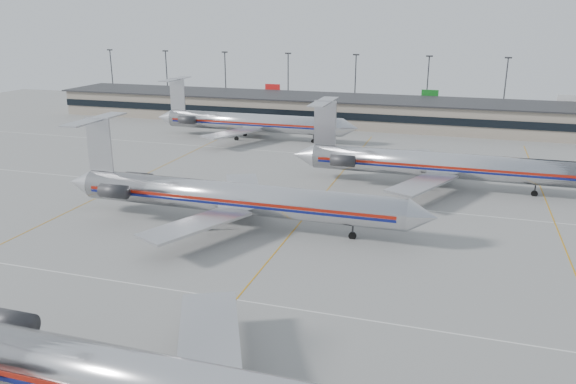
% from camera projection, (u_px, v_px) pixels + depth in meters
% --- Properties ---
extents(ground, '(260.00, 260.00, 0.00)m').
position_uv_depth(ground, '(184.00, 362.00, 41.21)').
color(ground, gray).
rests_on(ground, ground).
extents(apron_markings, '(160.00, 0.15, 0.02)m').
position_uv_depth(apron_markings, '(236.00, 300.00, 50.32)').
color(apron_markings, silver).
rests_on(apron_markings, ground).
extents(terminal, '(162.00, 17.00, 6.25)m').
position_uv_depth(terminal, '(381.00, 112.00, 129.49)').
color(terminal, gray).
rests_on(terminal, ground).
extents(light_mast_row, '(163.60, 0.40, 15.28)m').
position_uv_depth(light_mast_row, '(391.00, 82.00, 140.64)').
color(light_mast_row, '#38383D').
rests_on(light_mast_row, ground).
extents(jet_second_row, '(47.12, 27.74, 12.33)m').
position_uv_depth(jet_second_row, '(230.00, 197.00, 67.37)').
color(jet_second_row, silver).
rests_on(jet_second_row, ground).
extents(jet_third_row, '(44.98, 27.67, 12.30)m').
position_uv_depth(jet_third_row, '(434.00, 164.00, 82.33)').
color(jet_third_row, silver).
rests_on(jet_third_row, ground).
extents(jet_back_row, '(43.96, 27.04, 12.02)m').
position_uv_depth(jet_back_row, '(249.00, 122.00, 115.70)').
color(jet_back_row, silver).
rests_on(jet_back_row, ground).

